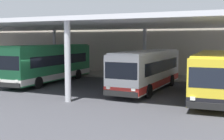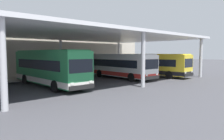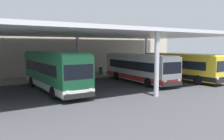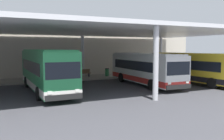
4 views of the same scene
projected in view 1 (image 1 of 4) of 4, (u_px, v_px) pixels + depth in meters
ground_plane at (21, 89)px, 24.24m from camera, size 200.00×200.00×0.00m
platform_kerb at (90, 73)px, 34.88m from camera, size 42.00×4.50×0.18m
station_building_facade at (102, 45)px, 37.48m from camera, size 48.00×1.60×6.79m
canopy_shelter at (58, 27)px, 28.68m from camera, size 40.00×17.00×5.55m
bus_second_bay at (50, 63)px, 28.03m from camera, size 2.85×11.37×3.57m
bus_middle_bay at (147, 70)px, 23.81m from camera, size 2.95×10.60×3.17m
bus_far_bay at (215, 75)px, 20.39m from camera, size 3.11×10.65×3.17m
bench_waiting at (135, 71)px, 32.56m from camera, size 1.80×0.45×0.92m
trash_bin at (161, 72)px, 30.91m from camera, size 0.52×0.52×0.98m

